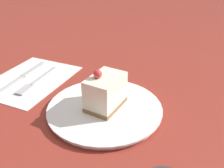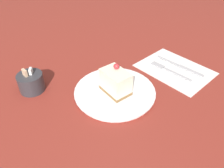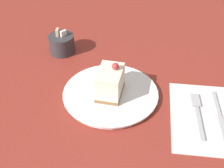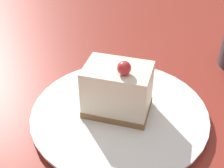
# 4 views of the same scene
# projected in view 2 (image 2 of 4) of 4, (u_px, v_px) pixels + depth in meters

# --- Properties ---
(ground_plane) EXTENTS (4.00, 4.00, 0.00)m
(ground_plane) POSITION_uv_depth(u_px,v_px,m) (118.00, 97.00, 0.67)
(ground_plane) COLOR maroon
(plate) EXTENTS (0.25, 0.25, 0.01)m
(plate) POSITION_uv_depth(u_px,v_px,m) (115.00, 92.00, 0.68)
(plate) COLOR white
(plate) RESTS_ON ground_plane
(cake_slice) EXTENTS (0.07, 0.10, 0.09)m
(cake_slice) POSITION_uv_depth(u_px,v_px,m) (116.00, 82.00, 0.65)
(cake_slice) COLOR olive
(cake_slice) RESTS_ON plate
(napkin) EXTENTS (0.24, 0.28, 0.00)m
(napkin) POSITION_uv_depth(u_px,v_px,m) (175.00, 69.00, 0.79)
(napkin) COLOR white
(napkin) RESTS_ON ground_plane
(fork) EXTENTS (0.06, 0.16, 0.00)m
(fork) POSITION_uv_depth(u_px,v_px,m) (167.00, 70.00, 0.78)
(fork) COLOR #B2B2B7
(fork) RESTS_ON napkin
(knife) EXTENTS (0.07, 0.19, 0.00)m
(knife) POSITION_uv_depth(u_px,v_px,m) (183.00, 68.00, 0.79)
(knife) COLOR #B2B2B7
(knife) RESTS_ON napkin
(sugar_bowl) EXTENTS (0.08, 0.08, 0.08)m
(sugar_bowl) POSITION_uv_depth(u_px,v_px,m) (31.00, 82.00, 0.68)
(sugar_bowl) COLOR #333338
(sugar_bowl) RESTS_ON ground_plane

